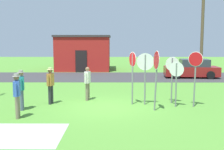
% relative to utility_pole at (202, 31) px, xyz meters
% --- Properties ---
extents(ground_plane, '(80.00, 80.00, 0.00)m').
position_rel_utility_pole_xyz_m(ground_plane, '(-7.42, -9.83, -3.75)').
color(ground_plane, '#518E33').
extents(street_asphalt, '(60.00, 6.40, 0.01)m').
position_rel_utility_pole_xyz_m(street_asphalt, '(-7.42, 0.86, -3.75)').
color(street_asphalt, '#38383A').
rests_on(street_asphalt, ground).
extents(concrete_path, '(3.20, 2.40, 0.01)m').
position_rel_utility_pole_xyz_m(concrete_path, '(-10.20, -13.59, -3.75)').
color(concrete_path, '#ADAAA3').
rests_on(concrete_path, ground).
extents(building_background, '(5.50, 5.48, 3.55)m').
position_rel_utility_pole_xyz_m(building_background, '(-10.10, 6.87, -1.97)').
color(building_background, '#B2231E').
rests_on(building_background, ground).
extents(utility_pole, '(1.80, 0.24, 7.16)m').
position_rel_utility_pole_xyz_m(utility_pole, '(0.00, 0.00, 0.00)').
color(utility_pole, brown).
rests_on(utility_pole, ground).
extents(parked_car_on_street, '(4.41, 2.23, 1.51)m').
position_rel_utility_pole_xyz_m(parked_car_on_street, '(-0.58, 0.46, -3.07)').
color(parked_car_on_street, maroon).
rests_on(parked_car_on_street, ground).
extents(stop_sign_rear_left, '(0.59, 0.34, 2.06)m').
position_rel_utility_pole_xyz_m(stop_sign_rear_left, '(-4.17, -9.74, -2.37)').
color(stop_sign_rear_left, slate).
rests_on(stop_sign_rear_left, ground).
extents(stop_sign_low_front, '(0.79, 0.17, 2.42)m').
position_rel_utility_pole_xyz_m(stop_sign_low_front, '(-5.53, -9.31, -2.09)').
color(stop_sign_low_front, slate).
rests_on(stop_sign_low_front, ground).
extents(stop_sign_leaning_left, '(0.57, 0.41, 2.23)m').
position_rel_utility_pole_xyz_m(stop_sign_leaning_left, '(-4.20, -8.96, -2.25)').
color(stop_sign_leaning_left, slate).
rests_on(stop_sign_leaning_left, ground).
extents(stop_sign_rear_right, '(0.58, 0.40, 2.51)m').
position_rel_utility_pole_xyz_m(stop_sign_rear_right, '(-3.31, -9.69, -2.07)').
color(stop_sign_rear_right, slate).
rests_on(stop_sign_rear_right, ground).
extents(stop_sign_tallest, '(0.28, 0.66, 2.48)m').
position_rel_utility_pole_xyz_m(stop_sign_tallest, '(-6.12, -9.27, -2.08)').
color(stop_sign_tallest, slate).
rests_on(stop_sign_tallest, ground).
extents(stop_sign_leaning_right, '(0.17, 0.81, 2.58)m').
position_rel_utility_pole_xyz_m(stop_sign_leaning_right, '(-5.19, -10.43, -1.98)').
color(stop_sign_leaning_right, slate).
rests_on(stop_sign_leaning_right, ground).
extents(person_on_left, '(0.32, 0.56, 1.74)m').
position_rel_utility_pole_xyz_m(person_on_left, '(-10.71, -11.67, -2.77)').
color(person_on_left, '#7A6B56').
rests_on(person_on_left, ground).
extents(person_with_sunhat, '(0.32, 0.56, 1.74)m').
position_rel_utility_pole_xyz_m(person_with_sunhat, '(-9.99, -9.20, -2.77)').
color(person_with_sunhat, '#2D2D33').
rests_on(person_with_sunhat, ground).
extents(person_near_signs, '(0.42, 0.56, 1.74)m').
position_rel_utility_pole_xyz_m(person_near_signs, '(-11.00, -10.38, -2.75)').
color(person_near_signs, '#4C5670').
rests_on(person_near_signs, ground).
extents(person_in_teal, '(0.30, 0.55, 1.69)m').
position_rel_utility_pole_xyz_m(person_in_teal, '(-8.31, -8.35, -2.80)').
color(person_in_teal, '#7A6B56').
rests_on(person_in_teal, ground).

